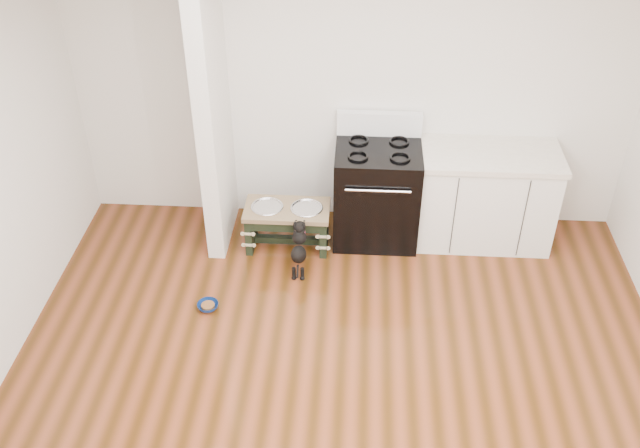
{
  "coord_description": "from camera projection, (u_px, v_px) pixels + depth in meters",
  "views": [
    {
      "loc": [
        0.08,
        -3.27,
        4.05
      ],
      "look_at": [
        -0.23,
        1.51,
        0.57
      ],
      "focal_mm": 40.0,
      "sensor_mm": 36.0,
      "label": 1
    }
  ],
  "objects": [
    {
      "name": "ground",
      "position": [
        338.0,
        415.0,
        5.03
      ],
      "size": [
        5.0,
        5.0,
        0.0
      ],
      "primitive_type": "plane",
      "color": "#40240B",
      "rests_on": "ground"
    },
    {
      "name": "room_shell",
      "position": [
        343.0,
        231.0,
        4.07
      ],
      "size": [
        5.0,
        5.0,
        5.0
      ],
      "color": "silver",
      "rests_on": "ground"
    },
    {
      "name": "partition_wall",
      "position": [
        212.0,
        103.0,
        5.99
      ],
      "size": [
        0.15,
        0.8,
        2.7
      ],
      "primitive_type": "cube",
      "color": "silver",
      "rests_on": "ground"
    },
    {
      "name": "oven_range",
      "position": [
        377.0,
        192.0,
        6.48
      ],
      "size": [
        0.76,
        0.69,
        1.14
      ],
      "color": "black",
      "rests_on": "ground"
    },
    {
      "name": "cabinet_run",
      "position": [
        485.0,
        197.0,
        6.46
      ],
      "size": [
        1.24,
        0.64,
        0.91
      ],
      "color": "white",
      "rests_on": "ground"
    },
    {
      "name": "dog_feeder",
      "position": [
        287.0,
        219.0,
        6.44
      ],
      "size": [
        0.76,
        0.41,
        0.44
      ],
      "color": "black",
      "rests_on": "ground"
    },
    {
      "name": "puppy",
      "position": [
        299.0,
        247.0,
        6.17
      ],
      "size": [
        0.13,
        0.39,
        0.47
      ],
      "color": "black",
      "rests_on": "ground"
    },
    {
      "name": "floor_bowl",
      "position": [
        208.0,
        306.0,
        5.9
      ],
      "size": [
        0.18,
        0.18,
        0.06
      ],
      "rotation": [
        0.0,
        0.0,
        -0.02
      ],
      "color": "navy",
      "rests_on": "ground"
    }
  ]
}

